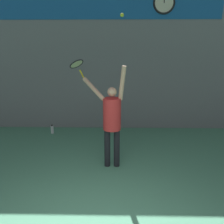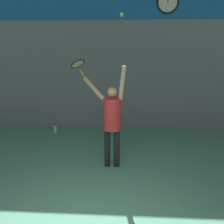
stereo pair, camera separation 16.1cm
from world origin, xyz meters
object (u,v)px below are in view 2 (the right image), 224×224
scoreboard_clock (168,2)px  tennis_ball (122,15)px  water_bottle (55,129)px  tennis_racket (78,65)px  tennis_player (112,118)px

scoreboard_clock → tennis_ball: bearing=-115.7°
tennis_ball → scoreboard_clock: bearing=64.3°
water_bottle → tennis_racket: bearing=-53.1°
tennis_racket → tennis_ball: tennis_ball is taller
tennis_player → tennis_racket: bearing=148.2°
tennis_racket → water_bottle: tennis_racket is taller
tennis_racket → tennis_ball: bearing=-31.6°
tennis_racket → water_bottle: 2.80m
tennis_racket → scoreboard_clock: bearing=42.4°
scoreboard_clock → tennis_player: scoreboard_clock is taller
tennis_racket → tennis_ball: (0.97, -0.60, 0.93)m
scoreboard_clock → tennis_ball: (-1.28, -2.66, -0.74)m
tennis_ball → tennis_player: bearing=149.0°
scoreboard_clock → tennis_racket: (-2.26, -2.06, -1.67)m
scoreboard_clock → tennis_player: bearing=-120.1°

